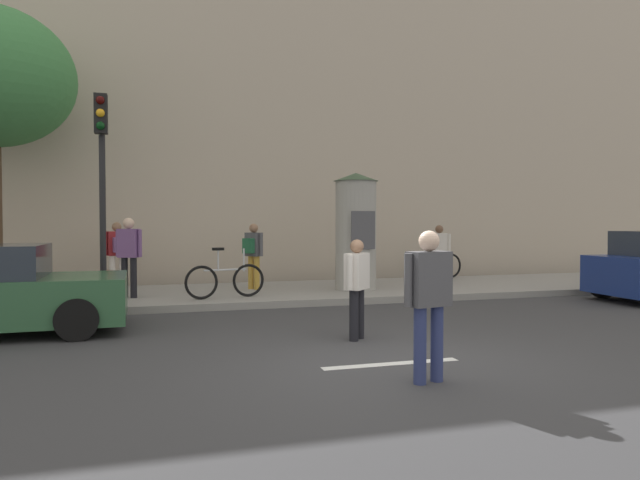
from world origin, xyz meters
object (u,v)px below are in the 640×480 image
(bicycle_leaning, at_px, (437,265))
(pedestrian_with_bag, at_px, (357,281))
(traffic_light, at_px, (102,164))
(poster_column, at_px, (356,230))
(pedestrian_tallest, at_px, (117,249))
(bicycle_upright, at_px, (225,280))
(pedestrian_in_light_jacket, at_px, (429,293))
(pedestrian_in_red_top, at_px, (439,250))
(pedestrian_in_dark_shirt, at_px, (253,251))
(pedestrian_near_pole, at_px, (129,251))

(bicycle_leaning, bearing_deg, pedestrian_with_bag, -126.12)
(traffic_light, relative_size, bicycle_leaning, 2.33)
(pedestrian_with_bag, bearing_deg, traffic_light, 136.26)
(poster_column, relative_size, bicycle_leaning, 1.62)
(poster_column, height_order, pedestrian_with_bag, poster_column)
(pedestrian_with_bag, relative_size, pedestrian_tallest, 0.93)
(pedestrian_tallest, distance_m, bicycle_upright, 3.37)
(pedestrian_in_light_jacket, xyz_separation_m, pedestrian_with_bag, (0.05, 2.43, -0.11))
(pedestrian_in_red_top, bearing_deg, bicycle_leaning, 63.86)
(traffic_light, xyz_separation_m, pedestrian_in_light_jacket, (3.81, -6.12, -1.91))
(traffic_light, bearing_deg, pedestrian_in_light_jacket, -58.08)
(pedestrian_tallest, distance_m, pedestrian_in_dark_shirt, 3.30)
(pedestrian_tallest, xyz_separation_m, bicycle_upright, (2.31, -2.38, -0.59))
(pedestrian_in_light_jacket, distance_m, pedestrian_near_pole, 8.08)
(poster_column, bearing_deg, pedestrian_near_pole, -178.81)
(pedestrian_in_light_jacket, bearing_deg, bicycle_leaning, 61.43)
(poster_column, bearing_deg, bicycle_leaning, 29.96)
(pedestrian_with_bag, relative_size, pedestrian_in_red_top, 0.97)
(pedestrian_near_pole, xyz_separation_m, pedestrian_in_dark_shirt, (2.85, 0.83, -0.07))
(bicycle_leaning, distance_m, bicycle_upright, 6.94)
(poster_column, xyz_separation_m, pedestrian_near_pole, (-5.24, -0.11, -0.42))
(poster_column, xyz_separation_m, pedestrian_in_red_top, (2.57, 0.57, -0.53))
(traffic_light, bearing_deg, bicycle_leaning, 19.60)
(poster_column, relative_size, pedestrian_with_bag, 1.87)
(traffic_light, xyz_separation_m, bicycle_leaning, (8.87, 3.16, -2.36))
(traffic_light, height_order, bicycle_upright, traffic_light)
(pedestrian_in_light_jacket, bearing_deg, pedestrian_with_bag, 88.81)
(pedestrian_near_pole, height_order, pedestrian_tallest, pedestrian_near_pole)
(pedestrian_tallest, bearing_deg, pedestrian_with_bag, -60.58)
(pedestrian_with_bag, height_order, pedestrian_tallest, pedestrian_tallest)
(pedestrian_near_pole, xyz_separation_m, bicycle_upright, (1.99, -0.63, -0.63))
(bicycle_upright, bearing_deg, pedestrian_near_pole, 162.36)
(pedestrian_in_light_jacket, relative_size, pedestrian_in_red_top, 1.08)
(pedestrian_in_red_top, xyz_separation_m, bicycle_leaning, (0.62, 1.26, -0.52))
(poster_column, xyz_separation_m, bicycle_leaning, (3.19, 1.84, -1.05))
(pedestrian_tallest, bearing_deg, pedestrian_in_dark_shirt, -16.12)
(pedestrian_with_bag, xyz_separation_m, pedestrian_tallest, (-3.75, 6.65, 0.25))
(pedestrian_in_dark_shirt, bearing_deg, poster_column, -16.66)
(poster_column, height_order, pedestrian_in_red_top, poster_column)
(poster_column, bearing_deg, pedestrian_tallest, 163.65)
(pedestrian_near_pole, relative_size, pedestrian_in_dark_shirt, 1.08)
(pedestrian_in_light_jacket, bearing_deg, pedestrian_tallest, 112.18)
(traffic_light, height_order, pedestrian_in_red_top, traffic_light)
(bicycle_leaning, relative_size, bicycle_upright, 1.00)
(pedestrian_in_red_top, bearing_deg, traffic_light, -167.07)
(traffic_light, distance_m, bicycle_upright, 3.44)
(pedestrian_near_pole, height_order, bicycle_upright, pedestrian_near_pole)
(traffic_light, relative_size, pedestrian_tallest, 2.48)
(pedestrian_in_light_jacket, relative_size, pedestrian_near_pole, 0.97)
(pedestrian_tallest, height_order, pedestrian_in_dark_shirt, pedestrian_tallest)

